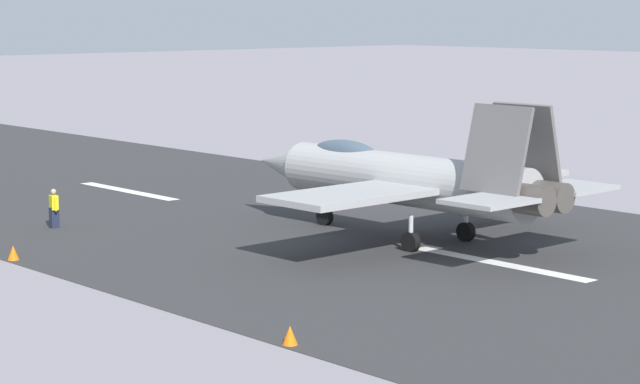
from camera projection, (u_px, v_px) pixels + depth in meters
The scene contains 6 objects.
ground_plane at pixel (504, 265), 44.29m from camera, with size 400.00×400.00×0.00m, color gray.
runway_strip at pixel (504, 265), 44.27m from camera, with size 240.00×26.00×0.02m.
fighter_jet at pixel (404, 178), 48.75m from camera, with size 16.27×14.27×5.69m.
crew_person at pixel (54, 209), 51.60m from camera, with size 0.68×0.37×1.66m.
marker_cone_near at pixel (290, 336), 33.62m from camera, with size 0.44×0.44×0.55m, color orange.
marker_cone_mid at pixel (13, 253), 45.04m from camera, with size 0.44×0.44×0.55m, color orange.
Camera 1 is at (-27.90, 33.93, 9.04)m, focal length 69.44 mm.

